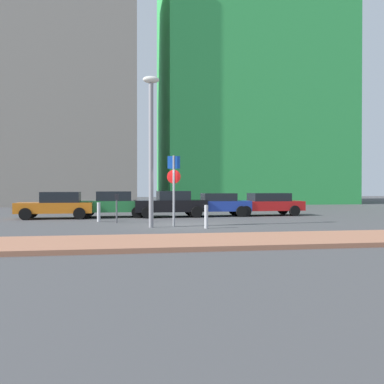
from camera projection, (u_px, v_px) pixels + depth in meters
The scene contains 14 objects.
ground_plane at pixel (183, 225), 18.58m from camera, with size 120.00×120.00×0.00m, color #424244.
sidewalk_brick at pixel (211, 241), 12.50m from camera, with size 40.00×3.22×0.14m, color #9E664C.
parked_car_orange at pixel (57, 205), 22.65m from camera, with size 4.08×2.03×1.47m.
parked_car_green at pixel (113, 204), 23.80m from camera, with size 4.13×1.98×1.49m.
parked_car_black at pixel (171, 204), 23.92m from camera, with size 4.19×2.15×1.52m.
parked_car_blue at pixel (216, 204), 24.55m from camera, with size 4.10×1.87×1.38m.
parked_car_red at pixel (266, 204), 25.17m from camera, with size 4.57×2.04×1.38m.
parking_sign_post at pixel (174, 182), 18.03m from camera, with size 0.59×0.19×3.12m.
parking_meter at pixel (117, 204), 19.80m from camera, with size 0.18×0.14×1.40m.
street_lamp at pixel (151, 138), 17.52m from camera, with size 0.70×0.36×6.47m.
traffic_bollard_near at pixel (99, 212), 20.52m from camera, with size 0.17×0.17×0.97m, color #B7B7BC.
traffic_bollard_mid at pixel (206, 217), 17.15m from camera, with size 0.16×0.16×0.98m, color #B7B7BC.
building_colorful_midrise at pixel (246, 83), 48.71m from camera, with size 19.94×16.19×28.41m, color green.
building_under_construction at pixel (57, 81), 42.21m from camera, with size 15.99×12.44×25.45m, color gray.
Camera 1 is at (-2.59, -18.39, 1.69)m, focal length 38.41 mm.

